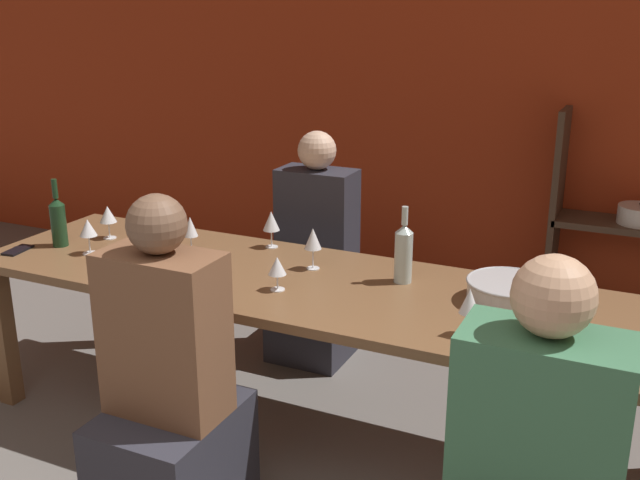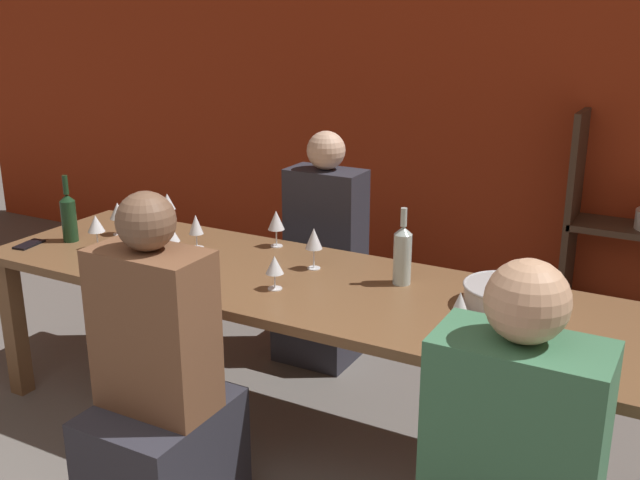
{
  "view_description": "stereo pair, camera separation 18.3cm",
  "coord_description": "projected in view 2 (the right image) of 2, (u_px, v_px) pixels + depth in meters",
  "views": [
    {
      "loc": [
        1.09,
        -0.66,
        1.84
      ],
      "look_at": [
        -0.18,
        2.04,
        0.88
      ],
      "focal_mm": 42.0,
      "sensor_mm": 36.0,
      "label": 1
    },
    {
      "loc": [
        1.25,
        -0.58,
        1.84
      ],
      "look_at": [
        -0.18,
        2.04,
        0.88
      ],
      "focal_mm": 42.0,
      "sensor_mm": 36.0,
      "label": 2
    }
  ],
  "objects": [
    {
      "name": "person_near_b",
      "position": [
        160.0,
        411.0,
        2.64
      ],
      "size": [
        0.41,
        0.51,
        1.26
      ],
      "color": "#2D2D38",
      "rests_on": "ground_plane"
    },
    {
      "name": "wine_glass_empty_b",
      "position": [
        167.0,
        202.0,
        3.84
      ],
      "size": [
        0.08,
        0.08,
        0.17
      ],
      "color": "white",
      "rests_on": "dining_table"
    },
    {
      "name": "wall_back_red",
      "position": [
        492.0,
        87.0,
        4.41
      ],
      "size": [
        8.8,
        0.06,
        2.7
      ],
      "color": "#B23819",
      "rests_on": "ground_plane"
    },
    {
      "name": "wine_glass_red_a",
      "position": [
        276.0,
        221.0,
        3.5
      ],
      "size": [
        0.08,
        0.08,
        0.18
      ],
      "color": "white",
      "rests_on": "dining_table"
    },
    {
      "name": "wine_glass_empty_d",
      "position": [
        96.0,
        225.0,
        3.46
      ],
      "size": [
        0.08,
        0.08,
        0.16
      ],
      "color": "white",
      "rests_on": "dining_table"
    },
    {
      "name": "cell_phone",
      "position": [
        29.0,
        244.0,
        3.55
      ],
      "size": [
        0.09,
        0.16,
        0.01
      ],
      "color": "black",
      "rests_on": "dining_table"
    },
    {
      "name": "wine_bottle_dark",
      "position": [
        69.0,
        216.0,
        3.58
      ],
      "size": [
        0.07,
        0.07,
        0.32
      ],
      "color": "#19381E",
      "rests_on": "dining_table"
    },
    {
      "name": "wine_glass_white_a",
      "position": [
        460.0,
        306.0,
        2.54
      ],
      "size": [
        0.07,
        0.07,
        0.17
      ],
      "color": "white",
      "rests_on": "dining_table"
    },
    {
      "name": "wine_glass_empty_a",
      "position": [
        118.0,
        211.0,
        3.68
      ],
      "size": [
        0.08,
        0.08,
        0.16
      ],
      "color": "white",
      "rests_on": "dining_table"
    },
    {
      "name": "wine_bottle_green",
      "position": [
        402.0,
        254.0,
        3.03
      ],
      "size": [
        0.07,
        0.07,
        0.32
      ],
      "color": "#B2C6C1",
      "rests_on": "dining_table"
    },
    {
      "name": "wine_glass_red_c",
      "position": [
        171.0,
        234.0,
        3.3
      ],
      "size": [
        0.08,
        0.08,
        0.17
      ],
      "color": "white",
      "rests_on": "dining_table"
    },
    {
      "name": "wine_glass_red_b",
      "position": [
        196.0,
        226.0,
        3.48
      ],
      "size": [
        0.07,
        0.07,
        0.16
      ],
      "color": "white",
      "rests_on": "dining_table"
    },
    {
      "name": "wine_glass_empty_c",
      "position": [
        275.0,
        266.0,
        2.98
      ],
      "size": [
        0.07,
        0.07,
        0.14
      ],
      "color": "white",
      "rests_on": "dining_table"
    },
    {
      "name": "person_far_a",
      "position": [
        326.0,
        275.0,
        3.99
      ],
      "size": [
        0.4,
        0.5,
        1.21
      ],
      "rotation": [
        0.0,
        0.0,
        3.14
      ],
      "color": "#2D2D38",
      "rests_on": "ground_plane"
    },
    {
      "name": "wine_glass_empty_e",
      "position": [
        314.0,
        239.0,
        3.2
      ],
      "size": [
        0.07,
        0.07,
        0.18
      ],
      "color": "white",
      "rests_on": "dining_table"
    },
    {
      "name": "mixing_bowl",
      "position": [
        506.0,
        295.0,
        2.83
      ],
      "size": [
        0.33,
        0.33,
        0.09
      ],
      "color": "#B7BABC",
      "rests_on": "dining_table"
    },
    {
      "name": "dining_table",
      "position": [
        309.0,
        297.0,
        3.12
      ],
      "size": [
        3.02,
        0.84,
        0.73
      ],
      "color": "brown",
      "rests_on": "ground_plane"
    }
  ]
}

